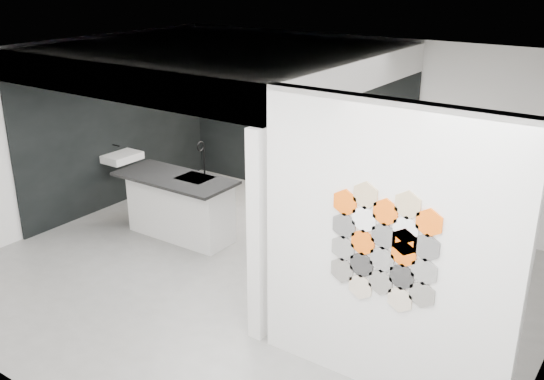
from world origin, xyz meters
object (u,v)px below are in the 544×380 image
at_px(utensil_cup, 259,113).
at_px(stockpot, 249,109).
at_px(kitchen_island, 180,205).
at_px(kettle, 346,125).
at_px(partition_panel, 384,254).
at_px(glass_bowl, 368,130).
at_px(glass_vase, 368,129).
at_px(bottle_dark, 295,117).
at_px(wall_basin, 122,157).

bearing_deg(utensil_cup, stockpot, 180.00).
distance_m(kitchen_island, utensil_cup, 2.60).
bearing_deg(kettle, utensil_cup, 177.30).
height_order(partition_panel, utensil_cup, partition_panel).
bearing_deg(utensil_cup, glass_bowl, 0.00).
distance_m(kettle, utensil_cup, 1.72).
bearing_deg(glass_vase, utensil_cup, 180.00).
relative_size(kitchen_island, glass_vase, 12.67).
distance_m(glass_bowl, bottle_dark, 1.36).
bearing_deg(wall_basin, stockpot, 62.79).
distance_m(wall_basin, stockpot, 2.39).
bearing_deg(kitchen_island, glass_vase, 53.07).
xyz_separation_m(bottle_dark, utensil_cup, (-0.75, 0.00, -0.03)).
bearing_deg(stockpot, kitchen_island, -77.59).
bearing_deg(wall_basin, glass_vase, 31.35).
bearing_deg(glass_bowl, wall_basin, -148.65).
xyz_separation_m(kitchen_island, glass_bowl, (1.79, 2.43, 0.88)).
distance_m(wall_basin, kitchen_island, 1.68).
relative_size(stockpot, kettle, 1.12).
bearing_deg(utensil_cup, bottle_dark, 0.00).
bearing_deg(wall_basin, utensil_cup, 58.17).
bearing_deg(bottle_dark, glass_vase, 0.00).
bearing_deg(stockpot, glass_bowl, 0.00).
distance_m(wall_basin, bottle_dark, 2.95).
relative_size(wall_basin, utensil_cup, 6.45).
relative_size(kitchen_island, stockpot, 8.10).
height_order(kettle, bottle_dark, kettle).
xyz_separation_m(kettle, glass_bowl, (0.39, 0.00, -0.03)).
relative_size(partition_panel, kitchen_island, 1.53).
height_order(wall_basin, utensil_cup, utensil_cup).
relative_size(partition_panel, wall_basin, 4.67).
xyz_separation_m(partition_panel, stockpot, (-4.40, 3.87, 0.01)).
relative_size(glass_vase, utensil_cup, 1.55).
distance_m(kettle, glass_vase, 0.39).
xyz_separation_m(glass_vase, bottle_dark, (-1.36, 0.00, 0.00)).
relative_size(partition_panel, kettle, 13.97).
distance_m(stockpot, bottle_dark, 0.97).
xyz_separation_m(glass_bowl, glass_vase, (0.00, 0.00, 0.02)).
relative_size(kitchen_island, kettle, 9.10).
distance_m(kettle, glass_bowl, 0.39).
relative_size(glass_bowl, utensil_cup, 1.62).
height_order(stockpot, utensil_cup, stockpot).
xyz_separation_m(kettle, bottle_dark, (-0.96, 0.00, -0.01)).
distance_m(wall_basin, glass_vase, 4.01).
bearing_deg(partition_panel, wall_basin, 161.77).
height_order(partition_panel, kitchen_island, partition_panel).
xyz_separation_m(kettle, utensil_cup, (-1.72, 0.00, -0.04)).
relative_size(wall_basin, glass_bowl, 3.97).
height_order(stockpot, glass_bowl, stockpot).
bearing_deg(glass_vase, stockpot, 180.00).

